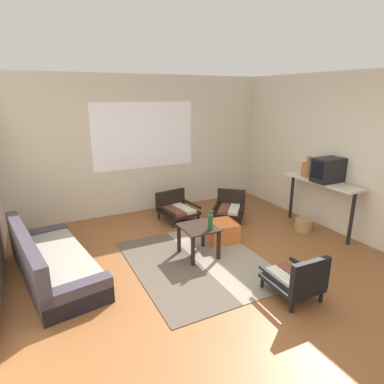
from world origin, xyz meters
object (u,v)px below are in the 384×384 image
Objects in this scene: coffee_table at (198,234)px; ottoman_orange at (221,232)px; clay_vase at (308,169)px; glass_bottle at (210,222)px; couch at (50,263)px; armchair_striped_foreground at (297,279)px; armchair_by_window at (176,207)px; wicker_basket at (303,225)px; crt_television at (328,170)px; console_shelf at (321,187)px; armchair_corner at (230,206)px.

coffee_table is 0.69m from ottoman_orange.
glass_bottle is (-2.24, -0.39, -0.46)m from clay_vase.
couch is 2.05m from coffee_table.
clay_vase is at bearing -1.61° from couch.
armchair_striped_foreground is at bearing -71.88° from glass_bottle.
armchair_by_window is at bearing 102.13° from ottoman_orange.
wicker_basket is at bearing -5.08° from couch.
glass_bottle is at bearing -56.58° from coffee_table.
clay_vase is (0.00, 0.43, -0.07)m from crt_television.
armchair_striped_foreground is at bearing -85.98° from armchair_by_window.
coffee_table is at bearing -174.36° from clay_vase.
crt_television reaches higher than clay_vase.
console_shelf is at bearing -90.00° from clay_vase.
crt_television is at bearing -7.23° from couch.
ottoman_orange is (2.60, -0.06, -0.05)m from couch.
coffee_table is at bearing 110.00° from armchair_striped_foreground.
couch is 2.61× the size of armchair_corner.
armchair_striped_foreground reaches higher than wicker_basket.
clay_vase is (4.36, -0.12, 0.84)m from couch.
clay_vase is 1.00m from wicker_basket.
coffee_table is 2.39m from console_shelf.
crt_television is at bearing -48.72° from armchair_corner.
armchair_corner is at bearing 46.67° from glass_bottle.
ottoman_orange is at bearing 88.28° from armchair_striped_foreground.
ottoman_orange is 0.33× the size of console_shelf.
armchair_striped_foreground is 2.11× the size of wicker_basket.
coffee_table is 1.82× the size of wicker_basket.
wicker_basket is at bearing -0.34° from coffee_table.
clay_vase is at bearing 9.94° from glass_bottle.
armchair_corner is at bearing 143.33° from clay_vase.
armchair_by_window is 1.04m from armchair_corner.
couch is at bearing 178.39° from clay_vase.
couch is 2.61m from armchair_by_window.
armchair_striped_foreground reaches higher than armchair_by_window.
coffee_table is 1.15× the size of ottoman_orange.
clay_vase reaches higher than couch.
coffee_table is at bearing 177.72° from console_shelf.
armchair_corner is 1.62× the size of crt_television.
ottoman_orange is at bearing 164.22° from crt_television.
armchair_corner is 1.58m from clay_vase.
couch is 2.90× the size of armchair_by_window.
armchair_corner reaches higher than ottoman_orange.
ottoman_orange is at bearing -1.22° from couch.
wicker_basket is (1.79, -1.53, -0.13)m from armchair_by_window.
armchair_by_window is 2.58× the size of glass_bottle.
couch is 3.83× the size of coffee_table.
wicker_basket is at bearing 160.75° from console_shelf.
console_shelf reaches higher than wicker_basket.
couch is 4.23× the size of crt_television.
armchair_striped_foreground is at bearing -105.92° from armchair_corner.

